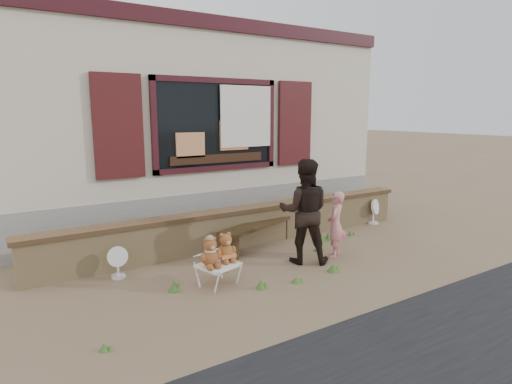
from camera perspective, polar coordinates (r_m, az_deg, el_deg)
ground at (r=6.74m, az=2.76°, el=-9.18°), size 80.00×80.00×0.00m
shopfront at (r=10.35m, az=-11.73°, el=8.81°), size 8.04×5.13×4.00m
brick_wall at (r=7.44m, az=-1.65°, el=-4.51°), size 7.10×0.36×0.67m
bench at (r=7.31m, az=0.18°, el=-5.03°), size 1.69×0.92×0.43m
folding_chair at (r=5.79m, az=-5.07°, el=-9.76°), size 0.59×0.55×0.30m
teddy_bear_left at (r=5.62m, az=-6.15°, el=-7.90°), size 0.36×0.33×0.41m
teddy_bear_right at (r=5.80m, az=-4.10°, el=-7.27°), size 0.36×0.33×0.41m
child at (r=6.91m, az=10.56°, el=-4.27°), size 0.46×0.43×1.06m
adult at (r=6.53m, az=6.45°, el=-2.57°), size 0.99×0.95×1.60m
fan_left at (r=6.32m, az=-17.98°, el=-8.86°), size 0.29×0.19×0.46m
fan_right at (r=9.19m, az=15.40°, el=-2.50°), size 0.33×0.22×0.52m
grass_tufts at (r=6.65m, az=4.73°, el=-8.95°), size 4.96×1.72×0.15m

